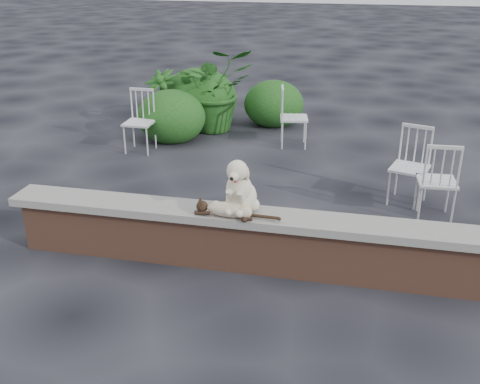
% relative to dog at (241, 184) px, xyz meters
% --- Properties ---
extents(ground, '(60.00, 60.00, 0.00)m').
position_rel_dog_xyz_m(ground, '(0.77, -0.04, -0.86)').
color(ground, black).
rests_on(ground, ground).
extents(brick_wall, '(6.00, 0.30, 0.50)m').
position_rel_dog_xyz_m(brick_wall, '(0.77, -0.04, -0.61)').
color(brick_wall, brown).
rests_on(brick_wall, ground).
extents(capstone, '(6.20, 0.40, 0.08)m').
position_rel_dog_xyz_m(capstone, '(0.77, -0.04, -0.32)').
color(capstone, slate).
rests_on(capstone, brick_wall).
extents(dog, '(0.42, 0.52, 0.56)m').
position_rel_dog_xyz_m(dog, '(0.00, 0.00, 0.00)').
color(dog, beige).
rests_on(dog, capstone).
extents(cat, '(0.98, 0.34, 0.16)m').
position_rel_dog_xyz_m(cat, '(-0.08, -0.15, -0.20)').
color(cat, '#C4AA8C').
rests_on(cat, capstone).
extents(chair_e, '(0.65, 0.65, 0.94)m').
position_rel_dog_xyz_m(chair_e, '(0.02, 3.76, -0.39)').
color(chair_e, silver).
rests_on(chair_e, ground).
extents(chair_c, '(0.59, 0.59, 0.94)m').
position_rel_dog_xyz_m(chair_c, '(1.94, 1.51, -0.39)').
color(chair_c, silver).
rests_on(chair_c, ground).
extents(chair_d, '(0.70, 0.70, 0.94)m').
position_rel_dog_xyz_m(chair_d, '(1.66, 1.87, -0.39)').
color(chair_d, silver).
rests_on(chair_d, ground).
extents(chair_a, '(0.56, 0.56, 0.94)m').
position_rel_dog_xyz_m(chair_a, '(-2.24, 2.99, -0.39)').
color(chair_a, silver).
rests_on(chair_a, ground).
extents(potted_plant_a, '(1.62, 1.54, 1.41)m').
position_rel_dog_xyz_m(potted_plant_a, '(-1.40, 4.35, -0.15)').
color(potted_plant_a, '#144815').
rests_on(potted_plant_a, ground).
extents(potted_plant_b, '(0.77, 0.77, 1.04)m').
position_rel_dog_xyz_m(potted_plant_b, '(-2.27, 4.06, -0.34)').
color(potted_plant_b, '#144815').
rests_on(potted_plant_b, ground).
extents(shrubbery, '(2.54, 2.23, 1.06)m').
position_rel_dog_xyz_m(shrubbery, '(-1.50, 4.36, -0.43)').
color(shrubbery, '#144815').
rests_on(shrubbery, ground).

